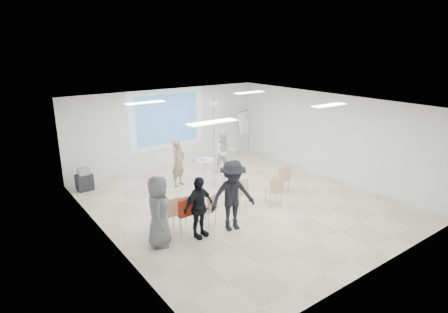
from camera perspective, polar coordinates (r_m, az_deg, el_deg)
floor at (r=11.56m, az=2.36°, el=-7.12°), size 8.00×9.00×0.10m
ceiling at (r=10.68m, az=2.56°, el=8.26°), size 8.00×9.00×0.10m
wall_back at (r=14.73m, az=-8.66°, el=4.36°), size 8.00×0.10×3.00m
wall_left at (r=9.18m, az=-17.79°, el=-4.02°), size 0.10×9.00×3.00m
wall_right at (r=13.83m, az=15.72°, el=3.09°), size 0.10×9.00×3.00m
projection_halo at (r=14.60m, az=-8.60°, el=5.66°), size 3.20×0.01×2.30m
projection_image at (r=14.59m, az=-8.58°, el=5.65°), size 2.60×0.01×1.90m
pedestal_table at (r=13.10m, az=-2.83°, el=-1.85°), size 0.79×0.79×0.80m
player_left at (r=12.59m, az=-6.99°, el=-0.54°), size 0.79×0.68×1.81m
player_right at (r=13.80m, az=0.08°, el=1.00°), size 1.01×0.90×1.74m
controller_left at (r=12.80m, az=-6.89°, el=1.10°), size 0.09×0.13×0.04m
controller_right at (r=13.81m, az=-1.14°, el=2.32°), size 0.08×0.14×0.04m
chair_far_left at (r=9.78m, az=-7.97°, el=-8.19°), size 0.42×0.46×0.90m
chair_left_mid at (r=9.63m, az=-5.97°, el=-8.11°), size 0.49×0.52×1.00m
chair_left_inner at (r=9.95m, az=-2.29°, el=-7.77°), size 0.52×0.54×0.85m
chair_center at (r=10.87m, az=2.37°, el=-5.24°), size 0.50×0.53×0.94m
chair_right_inner at (r=11.21m, az=7.70°, el=-4.89°), size 0.52×0.54×0.88m
chair_right_far at (r=12.13m, az=8.96°, el=-3.08°), size 0.54×0.56×0.93m
red_jacket at (r=9.47m, az=-5.60°, el=-7.70°), size 0.49×0.13×0.46m
laptop at (r=10.03m, az=-2.69°, el=-7.87°), size 0.37×0.32×0.02m
audience_left at (r=9.23m, az=-3.88°, el=-7.10°), size 1.15×0.82×1.81m
audience_mid at (r=9.52m, az=1.35°, el=-5.30°), size 1.50×1.04×2.11m
audience_outer at (r=8.95m, az=-9.97°, el=-7.62°), size 1.02×1.14×1.95m
flipchart_easel at (r=15.93m, az=3.00°, el=5.21°), size 0.79×0.63×1.94m
av_cart at (r=13.11m, az=-20.52°, el=-3.38°), size 0.52×0.43×0.75m
ceiling_projector at (r=11.98m, az=-1.58°, el=7.46°), size 0.30×0.25×3.00m
fluor_panel_nw at (r=11.35m, az=-11.93°, el=8.02°), size 1.20×0.30×0.02m
fluor_panel_ne at (r=13.48m, az=3.91°, el=9.70°), size 1.20×0.30×0.02m
fluor_panel_sw at (r=8.33m, az=-1.78°, el=5.25°), size 1.20×0.30×0.02m
fluor_panel_se at (r=11.06m, az=15.73°, el=7.53°), size 1.20×0.30×0.02m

